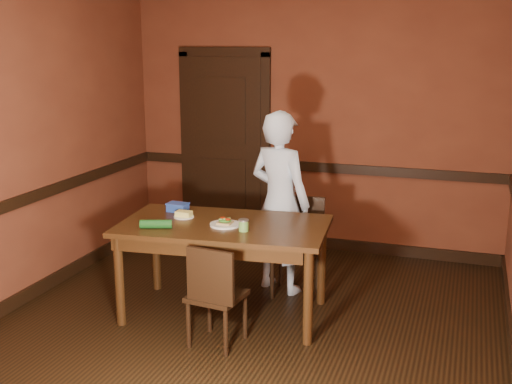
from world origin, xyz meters
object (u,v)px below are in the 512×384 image
Objects in this scene: person at (280,202)px; cheese_saucer at (184,215)px; chair_far at (295,248)px; chair_near at (217,294)px; food_tub at (178,207)px; sandwich_plate at (225,223)px; sauce_jar at (244,225)px; dining_table at (224,269)px.

cheese_saucer is at bearing 61.62° from person.
chair_near is at bearing -108.47° from chair_far.
cheese_saucer is 0.91× the size of food_tub.
person is (-0.17, 0.07, 0.39)m from chair_far.
sauce_jar is (0.19, -0.09, 0.03)m from sandwich_plate.
food_tub is (-0.66, 0.74, 0.42)m from chair_near.
food_tub is (-0.79, -0.45, 0.00)m from person.
sandwich_plate reaches higher than chair_near.
dining_table is at bearing 146.68° from sauce_jar.
dining_table is 0.54m from chair_near.
chair_far is (0.44, 0.60, 0.04)m from dining_table.
sandwich_plate is 2.59× the size of sauce_jar.
food_tub is (-0.95, -0.39, 0.39)m from chair_far.
person is at bearing -89.37° from chair_near.
sandwich_plate is at bearing -64.98° from dining_table.
chair_far is at bearing 48.13° from dining_table.
chair_far is 0.88m from sauce_jar.
sauce_jar reaches higher than dining_table.
chair_far is 9.12× the size of sauce_jar.
dining_table is 1.02× the size of person.
sauce_jar is (-0.05, -0.82, 0.01)m from person.
sandwich_plate is at bearing -69.65° from chair_near.
chair_near reaches higher than dining_table.
chair_near is at bearing -76.50° from sandwich_plate.
cheese_saucer is (-0.61, 0.21, -0.03)m from sauce_jar.
person reaches higher than cheese_saucer.
chair_far is at bearing 73.75° from sauce_jar.
dining_table is 1.93× the size of chair_far.
chair_far is at bearing -98.01° from chair_near.
chair_near is (0.14, -0.52, 0.01)m from dining_table.
chair_far reaches higher than cheese_saucer.
chair_near is at bearing -44.24° from food_tub.
person is (0.27, 0.67, 0.43)m from dining_table.
person is (0.13, 1.19, 0.42)m from chair_near.
sandwich_plate is at bearing -22.26° from food_tub.
person reaches higher than food_tub.
dining_table is 2.10× the size of chair_near.
food_tub reaches higher than sandwich_plate.
person is at bearing 62.15° from dining_table.
sandwich_plate is 0.22m from sauce_jar.
dining_table is 0.75m from chair_far.
sauce_jar is 0.56× the size of cheese_saucer.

